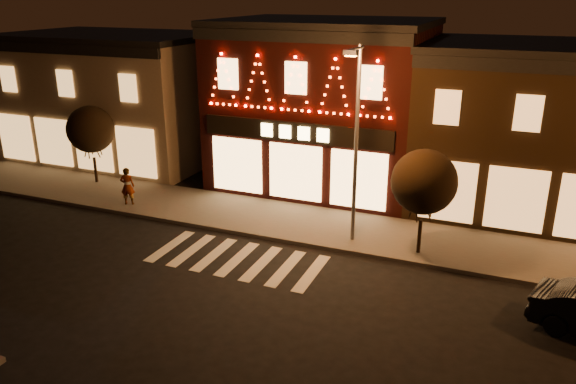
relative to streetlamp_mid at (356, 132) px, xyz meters
The scene contains 9 objects.
ground 9.04m from the streetlamp_mid, 117.82° to the right, with size 120.00×120.00×0.00m, color black.
sidewalk_far 4.97m from the streetlamp_mid, 144.96° to the left, with size 44.00×4.00×0.15m, color #47423D.
building_left 18.11m from the streetlamp_mid, 156.79° to the left, with size 12.20×8.28×7.30m.
building_pulp 8.00m from the streetlamp_mid, 116.98° to the left, with size 10.20×8.34×8.30m.
building_right_a 9.28m from the streetlamp_mid, 50.49° to the left, with size 9.20×8.28×7.50m.
streetlamp_mid is the anchor object (origin of this frame).
tree_left 14.68m from the streetlamp_mid, behind, with size 2.39×2.39×4.00m.
tree_right 3.12m from the streetlamp_mid, ahead, with size 2.42×2.42×4.05m.
pedestrian 11.39m from the streetlamp_mid, behind, with size 0.65×0.43×1.78m, color gray.
Camera 1 is at (9.08, -13.03, 9.60)m, focal length 35.10 mm.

